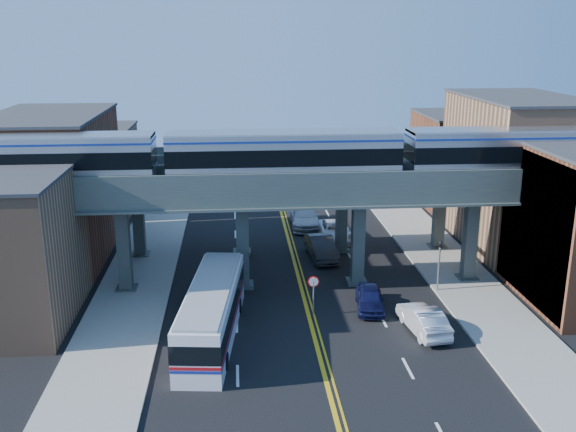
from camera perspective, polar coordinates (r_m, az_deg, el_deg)
name	(u,v)px	position (r m, az deg, el deg)	size (l,w,h in m)	color
ground	(314,337)	(38.07, 2.36, -10.70)	(120.00, 120.00, 0.00)	black
sidewalk_west	(138,278)	(47.46, -13.15, -5.41)	(5.00, 70.00, 0.16)	gray
sidewalk_east	(451,269)	(49.53, 14.27, -4.57)	(5.00, 70.00, 0.16)	gray
building_west_a	(1,250)	(42.21, -24.12, -2.80)	(8.00, 10.00, 9.00)	#92694B
building_west_b	(53,187)	(52.97, -20.15, 2.42)	(8.00, 14.00, 11.00)	brown
building_west_c	(90,171)	(65.60, -17.16, 3.85)	(8.00, 10.00, 8.00)	#92694B
building_east_b	(515,172)	(55.82, 19.55, 3.67)	(8.00, 14.00, 12.00)	#92694B
building_east_c	(460,160)	(67.92, 15.04, 4.85)	(8.00, 10.00, 9.00)	brown
mural_panel	(533,232)	(43.96, 20.94, -1.38)	(0.10, 9.50, 9.50)	teal
elevated_viaduct_near	(301,196)	(43.26, 1.16, 1.81)	(52.00, 3.60, 7.40)	#394240
elevated_viaduct_far	(292,174)	(50.04, 0.34, 3.80)	(52.00, 3.60, 7.40)	#394240
transit_train	(284,155)	(42.55, -0.39, 5.45)	(47.57, 2.98, 3.48)	black
stop_sign	(314,289)	(40.07, 2.29, -6.50)	(0.76, 0.09, 2.63)	slate
traffic_signal	(439,260)	(44.50, 13.29, -3.84)	(0.15, 0.18, 4.10)	slate
transit_bus	(212,312)	(37.66, -6.77, -8.49)	(3.90, 12.02, 3.04)	white
car_lane_a	(370,298)	(41.65, 7.29, -7.27)	(1.71, 4.24, 1.45)	#10133B
car_lane_b	(322,248)	(50.20, 3.00, -2.83)	(1.83, 5.25, 1.73)	#2A2A2C
car_lane_c	(335,231)	(54.76, 4.22, -1.33)	(2.55, 5.53, 1.54)	white
car_lane_d	(305,217)	(58.31, 1.48, -0.06)	(2.50, 6.16, 1.79)	silver
car_parked_curb	(423,319)	(39.17, 11.93, -8.98)	(1.66, 4.77, 1.57)	silver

